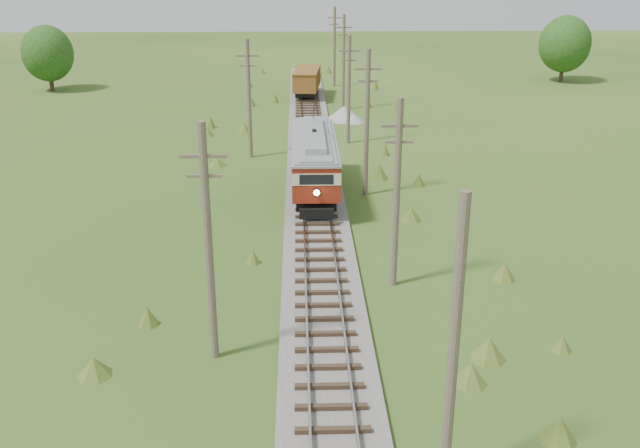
{
  "coord_description": "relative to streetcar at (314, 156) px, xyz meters",
  "views": [
    {
      "loc": [
        -0.98,
        -11.4,
        14.25
      ],
      "look_at": [
        0.0,
        19.83,
        2.31
      ],
      "focal_mm": 40.0,
      "sensor_mm": 36.0,
      "label": 1
    }
  ],
  "objects": [
    {
      "name": "utility_pole_r_2",
      "position": [
        3.3,
        -12.98,
        1.91
      ],
      "size": [
        1.6,
        0.3,
        8.6
      ],
      "color": "brown",
      "rests_on": "ground"
    },
    {
      "name": "utility_pole_l_a",
      "position": [
        -4.2,
        -18.98,
        2.11
      ],
      "size": [
        1.6,
        0.3,
        9.0
      ],
      "color": "brown",
      "rests_on": "ground"
    },
    {
      "name": "utility_pole_l_b",
      "position": [
        -4.5,
        9.02,
        1.91
      ],
      "size": [
        1.6,
        0.3,
        8.6
      ],
      "color": "brown",
      "rests_on": "ground"
    },
    {
      "name": "gondola",
      "position": [
        0.0,
        31.87,
        -0.64
      ],
      "size": [
        3.09,
        7.53,
        2.43
      ],
      "rotation": [
        0.0,
        0.0,
        -0.1
      ],
      "color": "black",
      "rests_on": "ground"
    },
    {
      "name": "tree_mid_b",
      "position": [
        30.0,
        41.02,
        1.82
      ],
      "size": [
        5.88,
        5.88,
        7.57
      ],
      "color": "#38281C",
      "rests_on": "ground"
    },
    {
      "name": "railbed_main",
      "position": [
        0.0,
        3.02,
        -2.32
      ],
      "size": [
        3.6,
        96.0,
        0.57
      ],
      "color": "#605B54",
      "rests_on": "ground"
    },
    {
      "name": "tree_mid_a",
      "position": [
        -28.0,
        37.02,
        1.51
      ],
      "size": [
        5.46,
        5.46,
        7.03
      ],
      "color": "#38281C",
      "rests_on": "ground"
    },
    {
      "name": "utility_pole_r_5",
      "position": [
        3.4,
        26.02,
        2.06
      ],
      "size": [
        1.6,
        0.3,
        8.9
      ],
      "color": "brown",
      "rests_on": "ground"
    },
    {
      "name": "utility_pole_r_3",
      "position": [
        3.2,
        0.02,
        2.11
      ],
      "size": [
        1.6,
        0.3,
        9.0
      ],
      "color": "brown",
      "rests_on": "ground"
    },
    {
      "name": "utility_pole_r_6",
      "position": [
        3.2,
        39.02,
        1.96
      ],
      "size": [
        1.6,
        0.3,
        8.7
      ],
      "color": "brown",
      "rests_on": "ground"
    },
    {
      "name": "streetcar",
      "position": [
        0.0,
        0.0,
        0.0
      ],
      "size": [
        2.74,
        11.71,
        5.33
      ],
      "rotation": [
        0.0,
        0.0,
        -0.0
      ],
      "color": "black",
      "rests_on": "ground"
    },
    {
      "name": "gravel_pile",
      "position": [
        3.33,
        21.24,
        -1.92
      ],
      "size": [
        3.45,
        3.66,
        1.26
      ],
      "color": "gray",
      "rests_on": "ground"
    },
    {
      "name": "utility_pole_r_4",
      "position": [
        3.0,
        13.02,
        1.81
      ],
      "size": [
        1.6,
        0.3,
        8.4
      ],
      "color": "brown",
      "rests_on": "ground"
    },
    {
      "name": "utility_pole_r_1",
      "position": [
        3.1,
        -25.98,
        1.89
      ],
      "size": [
        0.3,
        0.3,
        8.8
      ],
      "color": "brown",
      "rests_on": "ground"
    }
  ]
}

